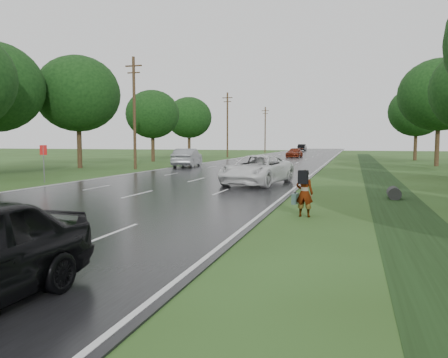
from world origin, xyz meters
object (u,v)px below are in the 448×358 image
pedestrian (304,192)px  silver_sedan (187,158)px  road_sign (44,156)px  white_pickup (257,170)px

pedestrian → silver_sedan: size_ratio=0.30×
road_sign → pedestrian: size_ratio=1.44×
white_pickup → silver_sedan: silver_sedan is taller
road_sign → white_pickup: size_ratio=0.38×
pedestrian → white_pickup: white_pickup is taller
road_sign → silver_sedan: size_ratio=0.43×
white_pickup → silver_sedan: size_ratio=1.13×
silver_sedan → white_pickup: bearing=116.7°
silver_sedan → pedestrian: bearing=111.6°
white_pickup → road_sign: bearing=-159.9°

